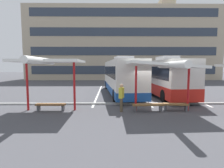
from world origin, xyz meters
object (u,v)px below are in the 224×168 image
Objects in this scene: bench_0 at (51,105)px; bench_1 at (148,106)px; bench_2 at (176,105)px; waiting_passenger_0 at (121,96)px; coach_bus_0 at (121,77)px; coach_bus_1 at (162,78)px; waiting_shelter_0 at (49,62)px; waiting_shelter_1 at (164,66)px.

bench_0 and bench_1 have the same top height.
waiting_passenger_0 is (-3.48, -0.25, 0.67)m from bench_2.
bench_0 is 7.94m from bench_2.
coach_bus_0 reaches higher than coach_bus_1.
coach_bus_1 is 6.79× the size of bench_2.
waiting_shelter_1 is (7.04, -0.21, -0.21)m from waiting_shelter_0.
waiting_shelter_1 is 2.69m from bench_2.
waiting_shelter_0 is 2.71m from bench_0.
bench_1 is 1.80m from bench_2.
waiting_shelter_0 reaches higher than bench_0.
coach_bus_0 is 8.89m from waiting_shelter_0.
bench_0 is (-0.00, 0.14, -2.71)m from waiting_shelter_0.
waiting_shelter_1 is at bearing -160.99° from bench_2.
waiting_passenger_0 is (4.46, -0.29, 0.67)m from bench_0.
waiting_passenger_0 is at bearing -175.38° from bench_1.
bench_1 is at bearing 4.62° from waiting_passenger_0.
waiting_passenger_0 is at bearing -2.03° from waiting_shelter_0.
waiting_shelter_1 is at bearing -1.25° from waiting_passenger_0.
bench_0 and bench_2 have the same top height.
waiting_shelter_1 is (-1.85, -6.85, 1.14)m from coach_bus_1.
coach_bus_1 is 6.75m from bench_2.
coach_bus_0 is 7.39× the size of bench_2.
coach_bus_1 is 7.19m from waiting_shelter_1.
coach_bus_1 is at bearing 36.77° from waiting_shelter_0.
waiting_shelter_1 reaches higher than bench_0.
bench_1 is at bearing -176.25° from bench_2.
coach_bus_0 is 6.02× the size of bench_1.
coach_bus_0 is 7.94m from bench_2.
coach_bus_0 is 4.03m from coach_bus_1.
coach_bus_0 is at bearing 86.56° from waiting_passenger_0.
bench_2 is 0.93× the size of waiting_passenger_0.
waiting_shelter_0 is at bearing 179.79° from bench_1.
bench_1 is (6.14, -0.16, 0.00)m from bench_0.
waiting_shelter_1 is 3.10× the size of waiting_passenger_0.
bench_0 is at bearing 176.22° from waiting_passenger_0.
coach_bus_1 is 11.17m from waiting_shelter_0.
bench_1 is at bearing -80.45° from coach_bus_0.
coach_bus_0 reaches higher than bench_0.
waiting_shelter_0 is 2.62× the size of bench_1.
coach_bus_1 is 11.09m from bench_0.
bench_1 is at bearing -1.48° from bench_0.
coach_bus_0 reaches higher than waiting_passenger_0.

